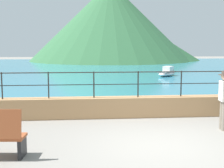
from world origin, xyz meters
TOP-DOWN VIEW (x-y plane):
  - ground_plane at (0.00, 0.00)m, footprint 120.00×120.00m
  - promenade_wall at (0.00, 3.20)m, footprint 20.00×0.56m
  - railing at (0.00, 3.20)m, footprint 18.44×0.04m
  - lake_water at (0.00, 25.84)m, footprint 64.00×44.32m
  - hill_main at (2.41, 42.89)m, footprint 25.77×25.77m
  - hill_secondary at (7.22, 44.78)m, footprint 20.76×20.76m
  - person_walking at (2.21, 1.27)m, footprint 0.38×0.57m
  - boat_2 at (4.73, 16.72)m, footprint 2.17×2.34m

SIDE VIEW (x-z plane):
  - ground_plane at x=0.00m, z-range 0.00..0.00m
  - lake_water at x=0.00m, z-range 0.00..0.06m
  - boat_2 at x=4.73m, z-range -0.05..0.71m
  - promenade_wall at x=0.00m, z-range 0.00..0.70m
  - person_walking at x=2.21m, z-range 0.10..1.85m
  - railing at x=0.00m, z-range 0.86..1.76m
  - hill_secondary at x=7.22m, z-range 0.00..6.46m
  - hill_main at x=2.41m, z-range 0.00..12.43m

